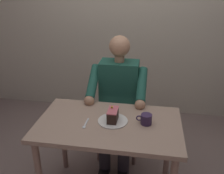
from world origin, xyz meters
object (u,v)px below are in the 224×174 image
at_px(dining_table, 109,133).
at_px(cake_slice, 113,115).
at_px(coffee_cup, 146,119).
at_px(dessert_spoon, 85,125).
at_px(chair, 120,107).
at_px(seated_person, 118,101).

bearing_deg(dining_table, cake_slice, -148.37).
xyz_separation_m(coffee_cup, dessert_spoon, (0.44, 0.09, -0.04)).
height_order(chair, coffee_cup, chair).
distance_m(seated_person, dessert_spoon, 0.59).
relative_size(seated_person, cake_slice, 9.17).
distance_m(chair, coffee_cup, 0.74).
relative_size(coffee_cup, dessert_spoon, 0.83).
xyz_separation_m(dining_table, cake_slice, (-0.03, -0.02, 0.15)).
distance_m(coffee_cup, dessert_spoon, 0.46).
bearing_deg(coffee_cup, chair, -66.44).
height_order(coffee_cup, dessert_spoon, coffee_cup).
height_order(seated_person, coffee_cup, seated_person).
relative_size(cake_slice, dessert_spoon, 0.97).
distance_m(cake_slice, coffee_cup, 0.25).
bearing_deg(chair, dining_table, 90.00).
xyz_separation_m(chair, seated_person, (-0.00, 0.17, 0.15)).
distance_m(chair, seated_person, 0.23).
relative_size(chair, cake_slice, 6.61).
xyz_separation_m(cake_slice, coffee_cup, (-0.25, -0.01, -0.02)).
xyz_separation_m(chair, cake_slice, (-0.03, 0.65, 0.28)).
distance_m(chair, cake_slice, 0.70).
distance_m(dining_table, coffee_cup, 0.31).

